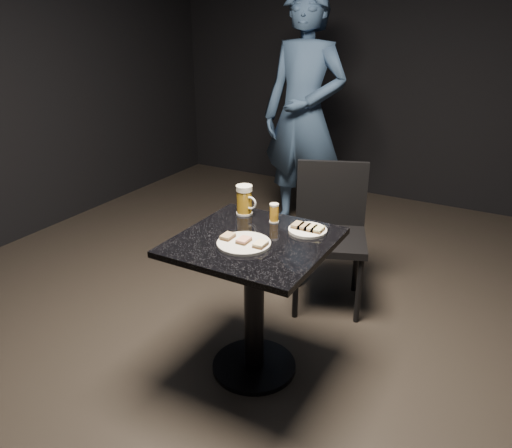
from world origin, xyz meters
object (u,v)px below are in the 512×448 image
object	(u,v)px
plate_small	(308,230)
chair	(330,227)
plate_large	(244,244)
table	(254,284)
patron	(304,117)
beer_tumbler	(274,213)
beer_mug	(245,200)

from	to	relation	value
plate_small	chair	bearing A→B (deg)	100.96
plate_large	table	bearing A→B (deg)	83.43
chair	plate_small	bearing A→B (deg)	-79.04
patron	chair	size ratio (longest dim) A/B	2.17
plate_small	table	distance (m)	0.37
table	beer_tumbler	size ratio (longest dim) A/B	7.65
beer_mug	chair	world-z (taller)	beer_mug
plate_large	table	distance (m)	0.26
plate_small	patron	bearing A→B (deg)	115.20
patron	beer_mug	size ratio (longest dim) A/B	12.22
plate_large	plate_small	distance (m)	0.34
patron	beer_mug	bearing A→B (deg)	-71.28
table	patron	bearing A→B (deg)	107.47
plate_small	patron	distance (m)	1.78
patron	beer_mug	xyz separation A→B (m)	(0.37, -1.55, -0.14)
patron	plate_large	bearing A→B (deg)	-68.11
plate_small	table	xyz separation A→B (m)	(-0.19, -0.20, -0.25)
table	chair	distance (m)	0.86
table	beer_mug	size ratio (longest dim) A/B	4.75
plate_large	chair	xyz separation A→B (m)	(0.07, 0.93, -0.25)
plate_small	patron	size ratio (longest dim) A/B	0.10
chair	beer_tumbler	bearing A→B (deg)	-96.73
beer_mug	patron	bearing A→B (deg)	103.37
plate_large	plate_small	size ratio (longest dim) A/B	1.32
plate_large	beer_tumbler	xyz separation A→B (m)	(-0.01, 0.31, 0.04)
plate_small	patron	world-z (taller)	patron
plate_small	chair	world-z (taller)	chair
patron	beer_tumbler	distance (m)	1.68
plate_small	chair	size ratio (longest dim) A/B	0.21
patron	beer_tumbler	size ratio (longest dim) A/B	19.70
chair	table	bearing A→B (deg)	-93.95
beer_tumbler	chair	xyz separation A→B (m)	(0.07, 0.62, -0.30)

